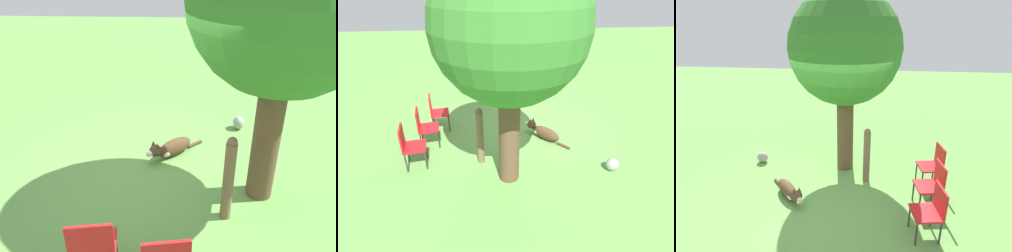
{
  "view_description": "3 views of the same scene",
  "coord_description": "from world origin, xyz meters",
  "views": [
    {
      "loc": [
        4.13,
        0.27,
        3.03
      ],
      "look_at": [
        -0.79,
        0.0,
        0.47
      ],
      "focal_mm": 35.0,
      "sensor_mm": 36.0,
      "label": 1
    },
    {
      "loc": [
        0.73,
        5.15,
        3.23
      ],
      "look_at": [
        0.38,
        1.45,
        1.14
      ],
      "focal_mm": 28.0,
      "sensor_mm": 36.0,
      "label": 2
    },
    {
      "loc": [
        0.94,
        -3.95,
        3.11
      ],
      "look_at": [
        0.3,
        1.32,
        1.03
      ],
      "focal_mm": 28.0,
      "sensor_mm": 36.0,
      "label": 3
    }
  ],
  "objects": [
    {
      "name": "garden_rock",
      "position": [
        -1.67,
        1.35,
        0.13
      ],
      "size": [
        0.25,
        0.21,
        0.26
      ],
      "color": "gray",
      "rests_on": "ground_plane"
    },
    {
      "name": "dog",
      "position": [
        -0.6,
        0.07,
        0.16
      ],
      "size": [
        0.87,
        0.94,
        0.4
      ],
      "rotation": [
        0.0,
        0.0,
        5.45
      ],
      "color": "#513823",
      "rests_on": "ground_plane"
    },
    {
      "name": "red_chair_0",
      "position": [
        1.87,
        -0.59,
        0.5
      ],
      "size": [
        0.49,
        0.5,
        0.88
      ],
      "rotation": [
        0.0,
        0.0,
        3.3
      ],
      "color": "red",
      "rests_on": "ground_plane"
    },
    {
      "name": "oak_tree",
      "position": [
        0.32,
        1.36,
        2.62
      ],
      "size": [
        2.26,
        2.26,
        3.79
      ],
      "color": "brown",
      "rests_on": "ground_plane"
    },
    {
      "name": "ground_plane",
      "position": [
        0.0,
        0.0,
        0.0
      ],
      "size": [
        30.0,
        30.0,
        0.0
      ],
      "primitive_type": "plane",
      "color": "#609947"
    },
    {
      "name": "red_chair_2",
      "position": [
        2.17,
        0.85,
        0.5
      ],
      "size": [
        0.49,
        0.5,
        0.88
      ],
      "rotation": [
        0.0,
        0.0,
        3.3
      ],
      "color": "red",
      "rests_on": "ground_plane"
    },
    {
      "name": "fence_post",
      "position": [
        0.83,
        0.84,
        0.6
      ],
      "size": [
        0.14,
        0.14,
        1.19
      ],
      "color": "brown",
      "rests_on": "ground_plane"
    },
    {
      "name": "red_chair_1",
      "position": [
        2.02,
        0.13,
        0.5
      ],
      "size": [
        0.49,
        0.5,
        0.88
      ],
      "rotation": [
        0.0,
        0.0,
        3.3
      ],
      "color": "red",
      "rests_on": "ground_plane"
    }
  ]
}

